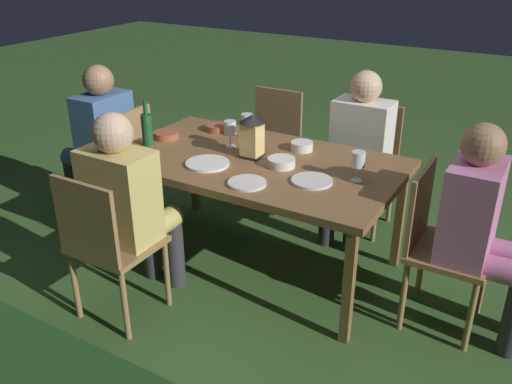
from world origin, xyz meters
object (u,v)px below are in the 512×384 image
object	(u,v)px
dining_table	(256,167)
bowl_dip	(217,127)
person_in_blue	(99,136)
person_in_pink	(482,224)
lantern_centerpiece	(252,134)
bowl_bread	(281,162)
green_bottle_on_table	(147,128)
chair_side_left_b	(271,141)
chair_side_left_a	(366,160)
wine_glass_b	(247,122)
chair_head_near	(438,241)
wine_glass_a	(230,129)
person_in_mustard	(129,202)
plate_b	(208,163)
bowl_salad	(166,135)
plate_c	(247,183)
person_in_cream	(357,149)
wine_glass_c	(358,161)
plate_a	(312,181)
chair_head_far	(122,161)
chair_side_right_b	(107,242)
bowl_olives	(302,146)

from	to	relation	value
dining_table	bowl_dip	bearing A→B (deg)	-33.23
bowl_dip	person_in_blue	bearing A→B (deg)	22.10
person_in_pink	lantern_centerpiece	world-z (taller)	person_in_pink
bowl_bread	green_bottle_on_table	bearing A→B (deg)	6.81
chair_side_left_b	lantern_centerpiece	world-z (taller)	lantern_centerpiece
chair_side_left_a	wine_glass_b	world-z (taller)	wine_glass_b
chair_head_near	wine_glass_a	size ratio (longest dim) A/B	5.15
chair_side_left_a	person_in_mustard	bearing A→B (deg)	63.96
plate_b	wine_glass_b	bearing A→B (deg)	-86.35
chair_side_left_a	lantern_centerpiece	size ratio (longest dim) A/B	3.28
chair_side_left_a	chair_side_left_b	xyz separation A→B (m)	(0.77, 0.00, 0.00)
green_bottle_on_table	bowl_salad	distance (m)	0.18
chair_side_left_a	wine_glass_b	size ratio (longest dim) A/B	5.15
wine_glass_b	bowl_dip	xyz separation A→B (m)	(0.26, -0.04, -0.09)
plate_c	person_in_cream	bearing A→B (deg)	-103.46
wine_glass_a	wine_glass_c	distance (m)	0.89
green_bottle_on_table	bowl_dip	xyz separation A→B (m)	(-0.22, -0.46, -0.09)
dining_table	person_in_mustard	bearing A→B (deg)	60.85
chair_side_left_b	bowl_dip	distance (m)	0.63
person_in_pink	plate_b	size ratio (longest dim) A/B	4.45
chair_head_near	plate_a	size ratio (longest dim) A/B	3.84
person_in_blue	lantern_centerpiece	xyz separation A→B (m)	(-1.26, -0.02, 0.23)
plate_a	bowl_dip	distance (m)	1.03
lantern_centerpiece	wine_glass_b	bearing A→B (deg)	-53.29
chair_head_near	lantern_centerpiece	size ratio (longest dim) A/B	3.28
chair_head_near	wine_glass_a	bearing A→B (deg)	-4.46
chair_side_left_b	person_in_mustard	distance (m)	1.58
chair_side_left_b	chair_head_far	distance (m)	1.14
person_in_pink	bowl_salad	bearing A→B (deg)	-0.89
chair_side_right_b	chair_head_far	bearing A→B (deg)	-50.94
chair_head_near	lantern_centerpiece	xyz separation A→B (m)	(1.15, -0.02, 0.38)
chair_side_left_b	wine_glass_b	xyz separation A→B (m)	(-0.15, 0.60, 0.35)
person_in_blue	green_bottle_on_table	bearing A→B (deg)	167.35
plate_c	bowl_bread	size ratio (longest dim) A/B	1.31
person_in_cream	chair_side_left_b	size ratio (longest dim) A/B	1.32
chair_side_right_b	plate_c	bearing A→B (deg)	-133.58
chair_head_near	chair_side_right_b	xyz separation A→B (m)	(1.49, 0.89, 0.00)
chair_side_left_a	person_in_blue	xyz separation A→B (m)	(1.69, 0.89, 0.15)
green_bottle_on_table	plate_a	bearing A→B (deg)	179.87
bowl_salad	lantern_centerpiece	bearing A→B (deg)	179.41
person_in_mustard	dining_table	bearing A→B (deg)	-119.15
dining_table	plate_b	bearing A→B (deg)	46.72
chair_side_left_b	person_in_mustard	size ratio (longest dim) A/B	0.76
person_in_mustard	green_bottle_on_table	size ratio (longest dim) A/B	3.96
person_in_blue	wine_glass_a	xyz separation A→B (m)	(-1.05, -0.11, 0.20)
chair_side_right_b	bowl_salad	bearing A→B (deg)	-70.73
bowl_bread	wine_glass_b	bearing A→B (deg)	-36.18
person_in_mustard	bowl_olives	distance (m)	1.12
chair_side_left_b	person_in_cream	bearing A→B (deg)	165.76
green_bottle_on_table	bowl_olives	distance (m)	0.98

